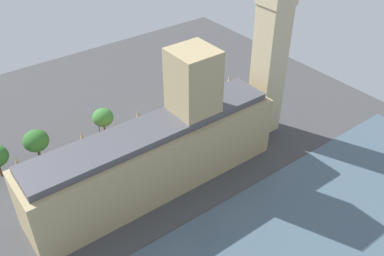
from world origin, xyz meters
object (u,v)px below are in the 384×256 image
clock_tower (273,33)px  car_yellow_cab_trailing (144,142)px  plane_tree_opposite_hall (36,141)px  street_lamp_slot_12 (99,126)px  car_black_kerbside (192,116)px  pedestrian_corner (206,130)px  double_decker_bus_under_trees (100,152)px  plane_tree_leading (190,86)px  car_silver_by_river_gate (51,184)px  car_white_near_tower (176,129)px  pedestrian_far_end (151,157)px  plane_tree_midblock (103,118)px  street_lamp_slot_11 (38,152)px  parliament_building (162,149)px

clock_tower → car_yellow_cab_trailing: size_ratio=12.06×
plane_tree_opposite_hall → street_lamp_slot_12: bearing=-92.7°
car_black_kerbside → pedestrian_corner: bearing=170.1°
double_decker_bus_under_trees → plane_tree_leading: size_ratio=1.21×
clock_tower → street_lamp_slot_12: size_ratio=7.86×
car_silver_by_river_gate → car_white_near_tower: bearing=92.2°
double_decker_bus_under_trees → clock_tower: bearing=-108.6°
double_decker_bus_under_trees → plane_tree_opposite_hall: plane_tree_opposite_hall is taller
pedestrian_far_end → plane_tree_leading: plane_tree_leading is taller
plane_tree_opposite_hall → double_decker_bus_under_trees: bearing=-124.0°
double_decker_bus_under_trees → pedestrian_far_end: 12.87m
car_yellow_cab_trailing → plane_tree_midblock: bearing=-139.4°
street_lamp_slot_11 → street_lamp_slot_12: street_lamp_slot_12 is taller
car_white_near_tower → plane_tree_midblock: plane_tree_midblock is taller
car_white_near_tower → parliament_building: bearing=136.2°
pedestrian_far_end → pedestrian_corner: (0.53, -18.52, -0.01)m
plane_tree_midblock → street_lamp_slot_12: bearing=69.8°
car_silver_by_river_gate → plane_tree_midblock: size_ratio=0.50×
car_black_kerbside → car_white_near_tower: bearing=106.4°
clock_tower → plane_tree_opposite_hall: size_ratio=5.73×
plane_tree_opposite_hall → plane_tree_midblock: bearing=-94.1°
parliament_building → street_lamp_slot_11: (23.54, 21.29, -5.48)m
car_yellow_cab_trailing → clock_tower: bearing=66.4°
car_white_near_tower → street_lamp_slot_12: street_lamp_slot_12 is taller
plane_tree_opposite_hall → street_lamp_slot_12: size_ratio=1.37×
car_black_kerbside → street_lamp_slot_11: 43.49m
plane_tree_opposite_hall → street_lamp_slot_11: size_ratio=1.63×
street_lamp_slot_12 → car_silver_by_river_gate: bearing=117.9°
car_silver_by_river_gate → pedestrian_far_end: car_silver_by_river_gate is taller
car_black_kerbside → plane_tree_leading: 10.01m
car_yellow_cab_trailing → pedestrian_corner: size_ratio=2.72×
car_white_near_tower → double_decker_bus_under_trees: double_decker_bus_under_trees is taller
pedestrian_corner → plane_tree_leading: 17.02m
car_silver_by_river_gate → street_lamp_slot_12: street_lamp_slot_12 is taller
street_lamp_slot_11 → pedestrian_corner: bearing=-109.0°
car_white_near_tower → double_decker_bus_under_trees: 22.65m
car_white_near_tower → pedestrian_far_end: 13.47m
car_yellow_cab_trailing → car_silver_by_river_gate: size_ratio=0.94×
parliament_building → plane_tree_leading: (24.33, -26.22, -3.61)m
pedestrian_corner → street_lamp_slot_11: bearing=-172.0°
plane_tree_opposite_hall → car_white_near_tower: bearing=-105.5°
clock_tower → plane_tree_opposite_hall: clock_tower is taller
double_decker_bus_under_trees → parliament_building: bearing=-152.5°
parliament_building → plane_tree_leading: parliament_building is taller
clock_tower → pedestrian_corner: size_ratio=32.77×
clock_tower → plane_tree_opposite_hall: bearing=68.0°
pedestrian_corner → plane_tree_leading: plane_tree_leading is taller
double_decker_bus_under_trees → plane_tree_opposite_hall: 15.51m
car_black_kerbside → car_silver_by_river_gate: same height
parliament_building → car_black_kerbside: (17.07, -21.60, -8.72)m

